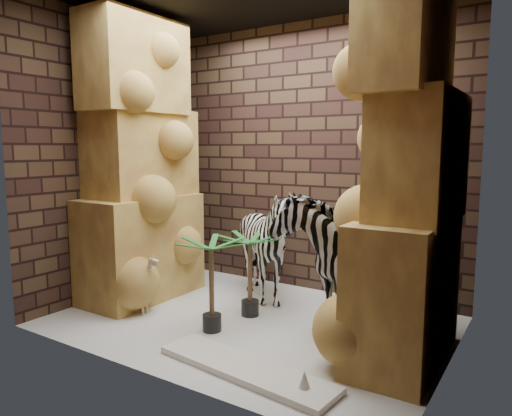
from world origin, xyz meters
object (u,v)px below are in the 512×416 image
Objects in this scene: palm_back at (212,285)px; zebra_left at (266,252)px; zebra_right at (342,243)px; surfboard at (245,369)px; giraffe_toy at (138,282)px; palm_front at (250,275)px.

zebra_left is at bearing 90.84° from palm_back.
palm_back is at bearing -95.95° from zebra_left.
zebra_right is 1.03× the size of surfboard.
zebra_left is at bearing 122.19° from surfboard.
palm_back is at bearing 150.89° from surfboard.
palm_back is (0.89, 0.03, 0.11)m from giraffe_toy.
giraffe_toy reaches higher than surfboard.
giraffe_toy is (-1.78, -0.85, -0.44)m from zebra_right.
zebra_left is 1.67m from surfboard.
palm_front reaches higher than giraffe_toy.
palm_front is 1.22m from surfboard.
zebra_left reaches higher than palm_front.
giraffe_toy is 1.11m from palm_front.
palm_back is 0.58× the size of surfboard.
giraffe_toy is at bearing -178.09° from palm_back.
surfboard is (-0.20, -1.30, -0.73)m from zebra_right.
giraffe_toy is 0.90m from palm_back.
surfboard is (0.61, -0.99, -0.38)m from palm_front.
zebra_left is 0.82× the size of surfboard.
zebra_right reaches higher than palm_back.
surfboard is at bearing -19.83° from giraffe_toy.
zebra_right is 0.93m from zebra_left.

